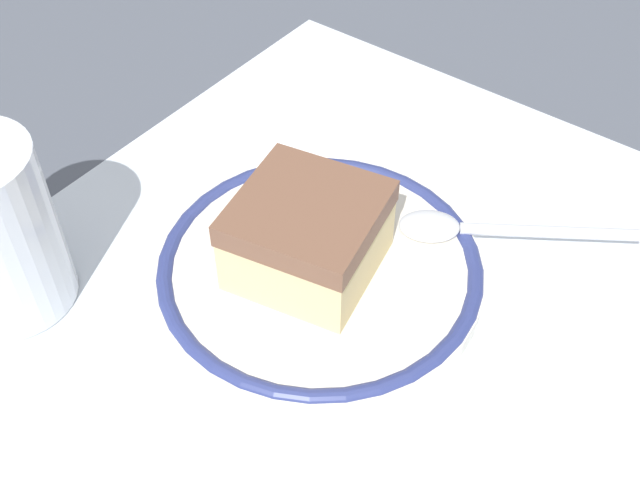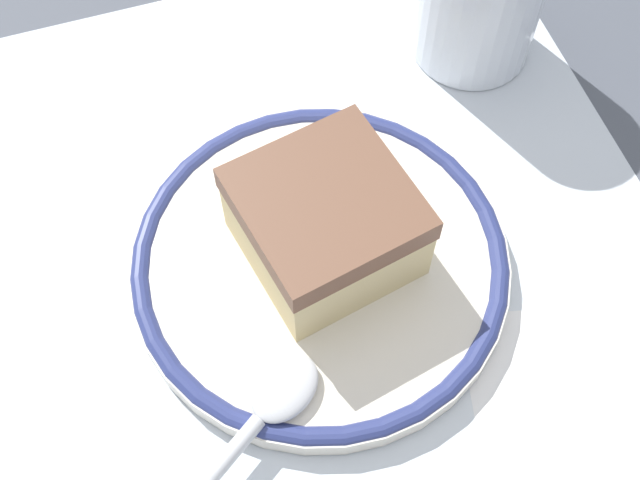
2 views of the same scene
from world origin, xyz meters
The scene contains 6 objects.
ground_plane centered at (0.00, 0.00, 0.00)m, with size 2.40×2.40×0.00m, color #4C515B.
placemat centered at (0.00, 0.00, 0.00)m, with size 0.44×0.39×0.00m, color silver.
plate centered at (0.01, -0.01, 0.01)m, with size 0.19×0.19×0.02m.
cake_slice centered at (0.01, -0.02, 0.04)m, with size 0.09×0.09×0.05m.
spoon centered at (-0.07, 0.05, 0.02)m, with size 0.10×0.13×0.01m.
napkin centered at (-0.11, -0.11, 0.00)m, with size 0.12×0.12×0.00m, color white.
Camera 2 is at (-0.18, 0.05, 0.39)m, focal length 46.64 mm.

